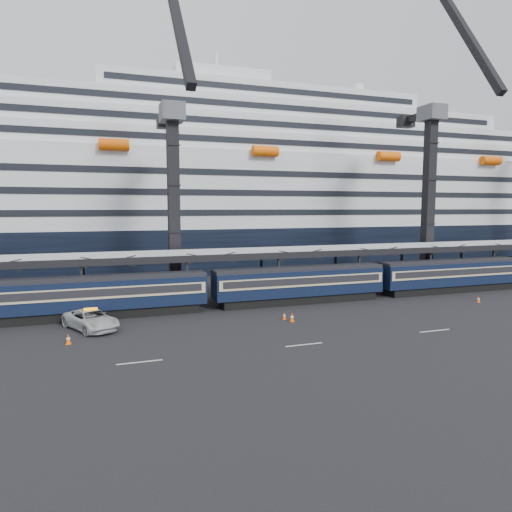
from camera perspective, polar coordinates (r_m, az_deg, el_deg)
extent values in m
plane|color=black|center=(45.60, 20.10, -7.29)|extent=(260.00, 260.00, 0.00)
cube|color=beige|center=(32.10, -14.35, -12.73)|extent=(3.00, 0.15, 0.02)
cube|color=beige|center=(35.03, 6.00, -10.96)|extent=(3.00, 0.15, 0.02)
cube|color=beige|center=(41.37, 21.44, -8.69)|extent=(3.00, 0.15, 0.02)
cube|color=black|center=(45.41, -18.34, -6.71)|extent=(17.48, 2.40, 0.90)
cube|color=black|center=(45.06, -18.41, -4.47)|extent=(19.00, 2.80, 2.70)
cube|color=#C3B38A|center=(45.00, -18.43, -4.10)|extent=(18.62, 2.92, 1.05)
cube|color=black|center=(44.99, -18.43, -4.03)|extent=(17.86, 2.98, 0.70)
cube|color=black|center=(44.81, -18.48, -2.58)|extent=(19.00, 2.50, 0.35)
cube|color=black|center=(49.70, 5.49, -5.33)|extent=(17.48, 2.40, 0.90)
cube|color=black|center=(49.38, 5.51, -3.28)|extent=(19.00, 2.80, 2.70)
cube|color=#C3B38A|center=(49.33, 5.51, -2.94)|extent=(18.62, 2.92, 1.05)
cube|color=black|center=(49.32, 5.51, -2.88)|extent=(17.86, 2.98, 0.70)
cube|color=black|center=(49.15, 5.53, -1.55)|extent=(19.00, 2.50, 0.35)
cube|color=black|center=(60.65, 23.00, -3.71)|extent=(17.48, 2.40, 0.90)
cube|color=black|center=(60.38, 23.08, -2.03)|extent=(19.00, 2.80, 2.70)
cube|color=#C3B38A|center=(60.34, 23.09, -1.75)|extent=(18.62, 2.92, 1.05)
cube|color=black|center=(60.34, 23.09, -1.70)|extent=(17.86, 2.98, 0.70)
cube|color=black|center=(60.20, 23.13, -0.62)|extent=(19.00, 2.50, 0.35)
cube|color=#9FA2A8|center=(56.17, 11.30, 1.00)|extent=(130.00, 6.00, 0.25)
cube|color=black|center=(53.64, 12.90, 0.41)|extent=(130.00, 0.25, 0.70)
cube|color=black|center=(58.80, 9.82, 0.96)|extent=(130.00, 0.25, 0.70)
cube|color=black|center=(46.20, -20.93, -3.74)|extent=(0.25, 0.25, 5.40)
cube|color=black|center=(51.72, -20.73, -2.72)|extent=(0.25, 0.25, 5.40)
cube|color=black|center=(46.88, -8.61, -3.26)|extent=(0.25, 0.25, 5.40)
cube|color=black|center=(52.34, -9.72, -2.31)|extent=(0.25, 0.25, 5.40)
cube|color=black|center=(49.62, 2.83, -2.69)|extent=(0.25, 0.25, 5.40)
cube|color=black|center=(54.80, 0.66, -1.85)|extent=(0.25, 0.25, 5.40)
cube|color=black|center=(54.09, 12.73, -2.10)|extent=(0.25, 0.25, 5.40)
cube|color=black|center=(58.88, 9.87, -1.38)|extent=(0.25, 0.25, 5.40)
cube|color=black|center=(59.92, 20.90, -1.57)|extent=(0.25, 0.25, 5.40)
cube|color=black|center=(64.27, 17.71, -0.96)|extent=(0.25, 0.25, 5.40)
cube|color=black|center=(66.74, 27.52, -1.11)|extent=(0.25, 0.25, 5.40)
cube|color=black|center=(70.68, 24.24, -0.60)|extent=(0.25, 0.25, 5.40)
cube|color=black|center=(85.41, 0.42, 1.54)|extent=(200.00, 28.00, 7.00)
cube|color=silver|center=(85.19, 0.43, 7.93)|extent=(190.00, 26.88, 12.00)
cube|color=silver|center=(85.76, 0.43, 12.94)|extent=(160.00, 24.64, 3.00)
cube|color=black|center=(74.29, 3.69, 13.99)|extent=(153.60, 0.12, 0.90)
cube|color=silver|center=(86.17, 0.43, 14.92)|extent=(124.00, 21.84, 3.00)
cube|color=black|center=(76.04, 3.28, 16.10)|extent=(119.04, 0.12, 0.90)
cube|color=silver|center=(86.68, 0.43, 16.88)|extent=(90.00, 19.04, 3.00)
cube|color=black|center=(77.89, 2.89, 18.11)|extent=(86.40, 0.12, 0.90)
cube|color=silver|center=(87.29, 0.43, 18.82)|extent=(56.00, 16.24, 3.00)
cube|color=black|center=(79.83, 2.50, 20.02)|extent=(53.76, 0.12, 0.90)
cube|color=silver|center=(85.64, -4.97, 20.77)|extent=(16.00, 12.00, 2.50)
cylinder|color=silver|center=(96.29, 12.42, 19.30)|extent=(2.80, 2.80, 3.00)
cylinder|color=#FF5F08|center=(66.88, -17.35, 13.15)|extent=(4.00, 1.60, 1.60)
cylinder|color=#FF5F08|center=(71.09, 1.15, 12.98)|extent=(4.00, 1.60, 1.60)
cylinder|color=#FF5F08|center=(81.26, 16.22, 11.88)|extent=(4.00, 1.60, 1.60)
cylinder|color=#FF5F08|center=(95.50, 27.27, 10.55)|extent=(4.00, 1.60, 1.60)
cube|color=#47494E|center=(54.75, -10.05, -3.75)|extent=(4.50, 4.50, 2.00)
cube|color=black|center=(53.97, -10.25, 6.77)|extent=(1.30, 1.30, 18.00)
cube|color=#47494E|center=(55.02, -10.46, 17.24)|extent=(2.60, 3.20, 2.00)
cube|color=black|center=(51.38, -9.56, 26.08)|extent=(0.90, 12.26, 14.37)
cube|color=black|center=(57.47, -10.85, 16.75)|extent=(0.90, 5.04, 0.90)
cube|color=black|center=(59.89, -11.20, 16.11)|extent=(2.20, 1.60, 1.60)
cube|color=#47494E|center=(68.49, 20.43, -2.07)|extent=(4.50, 4.50, 2.00)
cube|color=black|center=(67.88, 20.78, 7.16)|extent=(1.30, 1.30, 20.00)
cube|color=#47494E|center=(69.05, 21.14, 16.32)|extent=(2.60, 3.20, 2.00)
cube|color=black|center=(66.90, 24.88, 23.77)|extent=(0.90, 12.21, 16.90)
cube|color=black|center=(71.19, 19.63, 16.05)|extent=(0.90, 5.60, 0.90)
cube|color=black|center=(73.35, 18.21, 15.63)|extent=(2.20, 1.60, 1.60)
imported|color=#ADB0B4|center=(41.25, -19.93, -7.49)|extent=(5.21, 6.61, 1.67)
cube|color=#FF5F08|center=(37.78, -22.40, -10.11)|extent=(0.40, 0.40, 0.04)
cone|color=#FF5F08|center=(37.68, -22.42, -9.53)|extent=(0.33, 0.33, 0.75)
cylinder|color=white|center=(37.68, -22.42, -9.53)|extent=(0.28, 0.28, 0.13)
cube|color=#FF5F08|center=(42.44, 3.55, -7.89)|extent=(0.34, 0.34, 0.04)
cone|color=#FF5F08|center=(42.36, 3.55, -7.45)|extent=(0.29, 0.29, 0.64)
cylinder|color=white|center=(42.36, 3.55, -7.45)|extent=(0.24, 0.24, 0.11)
cube|color=#FF5F08|center=(41.73, 4.52, -8.14)|extent=(0.42, 0.42, 0.04)
cone|color=#FF5F08|center=(41.63, 4.52, -7.58)|extent=(0.35, 0.35, 0.79)
cylinder|color=white|center=(41.63, 4.52, -7.58)|extent=(0.30, 0.30, 0.13)
cube|color=#FF5F08|center=(55.34, 26.04, -5.21)|extent=(0.35, 0.35, 0.04)
cone|color=#FF5F08|center=(55.28, 26.05, -4.85)|extent=(0.29, 0.29, 0.66)
cylinder|color=white|center=(55.28, 26.05, -4.85)|extent=(0.25, 0.25, 0.11)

